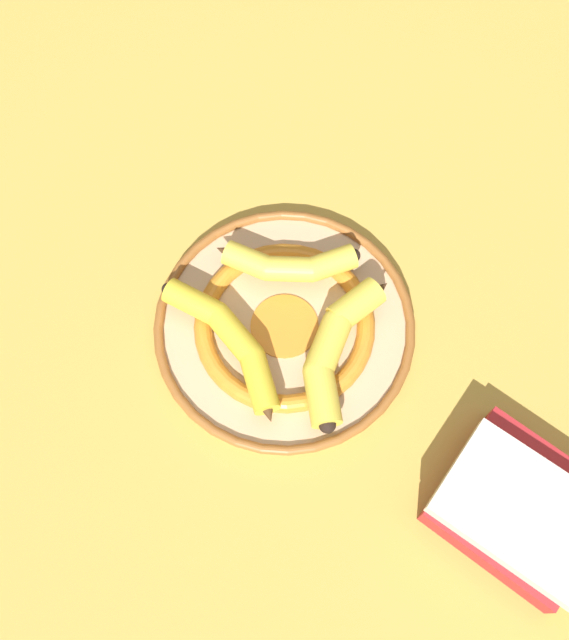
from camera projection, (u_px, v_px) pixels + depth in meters
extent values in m
plane|color=gold|center=(319.00, 343.00, 0.90)|extent=(2.80, 2.80, 0.00)
cylinder|color=tan|center=(284.00, 329.00, 0.90)|extent=(0.30, 0.30, 0.02)
torus|color=orange|center=(284.00, 325.00, 0.89)|extent=(0.22, 0.22, 0.02)
cylinder|color=orange|center=(284.00, 326.00, 0.89)|extent=(0.08, 0.08, 0.00)
torus|color=#995B28|center=(284.00, 325.00, 0.89)|extent=(0.31, 0.31, 0.01)
cylinder|color=yellow|center=(260.00, 383.00, 0.83)|extent=(0.05, 0.07, 0.03)
cylinder|color=yellow|center=(234.00, 335.00, 0.85)|extent=(0.03, 0.07, 0.03)
cylinder|color=yellow|center=(193.00, 302.00, 0.87)|extent=(0.06, 0.07, 0.03)
sphere|color=yellow|center=(252.00, 356.00, 0.84)|extent=(0.03, 0.03, 0.03)
sphere|color=yellow|center=(217.00, 314.00, 0.86)|extent=(0.03, 0.03, 0.03)
cone|color=#472D19|center=(268.00, 410.00, 0.82)|extent=(0.03, 0.03, 0.02)
sphere|color=black|center=(169.00, 290.00, 0.88)|extent=(0.02, 0.02, 0.02)
cylinder|color=yellow|center=(247.00, 260.00, 0.89)|extent=(0.05, 0.06, 0.03)
cylinder|color=yellow|center=(290.00, 269.00, 0.89)|extent=(0.06, 0.06, 0.03)
cylinder|color=yellow|center=(333.00, 263.00, 0.89)|extent=(0.06, 0.04, 0.03)
sphere|color=yellow|center=(267.00, 268.00, 0.89)|extent=(0.03, 0.03, 0.03)
sphere|color=yellow|center=(312.00, 270.00, 0.89)|extent=(0.03, 0.03, 0.03)
cone|color=#472D19|center=(227.00, 252.00, 0.89)|extent=(0.03, 0.04, 0.02)
sphere|color=black|center=(354.00, 256.00, 0.89)|extent=(0.02, 0.02, 0.02)
cylinder|color=yellow|center=(358.00, 307.00, 0.86)|extent=(0.06, 0.04, 0.04)
cylinder|color=yellow|center=(328.00, 346.00, 0.85)|extent=(0.07, 0.06, 0.04)
cylinder|color=yellow|center=(323.00, 397.00, 0.82)|extent=(0.06, 0.07, 0.04)
sphere|color=yellow|center=(337.00, 323.00, 0.86)|extent=(0.04, 0.04, 0.04)
sphere|color=yellow|center=(318.00, 371.00, 0.84)|extent=(0.04, 0.04, 0.04)
cone|color=#472D19|center=(378.00, 292.00, 0.87)|extent=(0.03, 0.03, 0.03)
sphere|color=black|center=(327.00, 425.00, 0.81)|extent=(0.02, 0.02, 0.02)
cube|color=#AD2328|center=(519.00, 507.00, 0.81)|extent=(0.19, 0.20, 0.04)
cube|color=white|center=(522.00, 509.00, 0.81)|extent=(0.18, 0.19, 0.03)
cube|color=silver|center=(529.00, 515.00, 0.78)|extent=(0.17, 0.21, 0.02)
cube|color=white|center=(533.00, 517.00, 0.78)|extent=(0.16, 0.20, 0.02)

